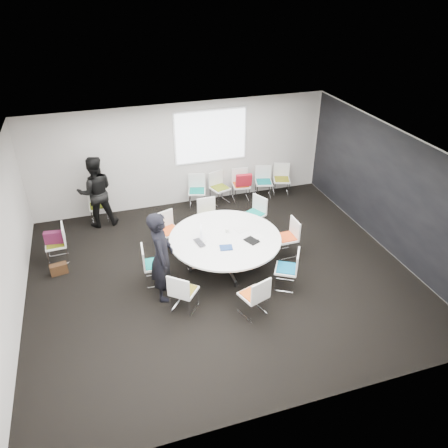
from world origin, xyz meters
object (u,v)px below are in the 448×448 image
object	(u,v)px
chair_ring_a	(286,244)
chair_back_b	(220,194)
chair_back_d	(263,188)
brown_bag	(59,269)
chair_ring_f	(184,298)
person_back	(96,192)
chair_back_e	(281,185)
chair_ring_g	(254,302)
chair_back_c	(241,191)
chair_ring_c	(209,223)
chair_person_back	(99,212)
conference_table	(225,244)
maroon_bag	(54,237)
chair_ring_d	(170,237)
chair_ring_e	(154,271)
chair_back_a	(197,197)
chair_spare_left	(58,250)
laptop	(202,242)
chair_ring_b	(254,220)
chair_ring_h	(286,276)
person_main	(162,256)
cup	(227,231)

from	to	relation	value
chair_ring_a	chair_back_b	world-z (taller)	same
chair_back_d	brown_bag	distance (m)	5.96
chair_ring_f	person_back	xyz separation A→B (m)	(-1.32, 3.81, 0.65)
chair_back_e	brown_bag	size ratio (longest dim) A/B	2.44
chair_ring_g	chair_back_c	world-z (taller)	same
chair_ring_c	chair_person_back	bearing A→B (deg)	-29.64
conference_table	maroon_bag	world-z (taller)	maroon_bag
chair_ring_c	chair_ring_d	size ratio (longest dim) A/B	1.00
chair_person_back	chair_back_d	bearing A→B (deg)	179.50
person_back	conference_table	bearing A→B (deg)	131.89
chair_ring_g	chair_back_e	world-z (taller)	same
chair_ring_e	chair_back_a	size ratio (longest dim) A/B	1.00
chair_spare_left	laptop	bearing A→B (deg)	-117.17
chair_back_b	chair_back_e	size ratio (longest dim) A/B	1.00
chair_ring_a	chair_back_b	distance (m)	2.97
conference_table	chair_ring_a	distance (m)	1.49
maroon_bag	chair_ring_a	bearing A→B (deg)	-14.68
chair_back_c	chair_ring_c	bearing A→B (deg)	53.98
chair_ring_c	chair_ring_f	xyz separation A→B (m)	(-1.22, -2.57, 0.00)
chair_ring_f	chair_back_b	bearing A→B (deg)	103.62
chair_ring_b	chair_ring_h	size ratio (longest dim) A/B	1.00
chair_ring_b	chair_ring_f	xyz separation A→B (m)	(-2.34, -2.35, 0.00)
chair_ring_e	chair_ring_a	bearing A→B (deg)	95.76
chair_back_d	person_back	xyz separation A→B (m)	(-4.58, -0.19, 0.65)
chair_back_c	chair_back_e	size ratio (longest dim) A/B	1.00
chair_person_back	chair_ring_f	bearing A→B (deg)	107.57
chair_ring_a	chair_ring_b	size ratio (longest dim) A/B	1.00
chair_back_e	person_main	world-z (taller)	person_main
conference_table	chair_ring_c	bearing A→B (deg)	88.87
chair_ring_g	chair_back_d	world-z (taller)	same
chair_ring_b	chair_back_a	size ratio (longest dim) A/B	1.00
chair_ring_c	chair_ring_d	distance (m)	1.11
chair_back_a	brown_bag	xyz separation A→B (m)	(-3.63, -2.09, -0.16)
chair_ring_a	chair_ring_e	distance (m)	3.05
chair_ring_c	cup	world-z (taller)	chair_ring_c
chair_ring_b	chair_back_d	distance (m)	1.89
chair_ring_h	chair_back_e	size ratio (longest dim) A/B	1.00
cup	person_main	bearing A→B (deg)	-153.46
chair_ring_b	conference_table	bearing A→B (deg)	109.36
chair_person_back	maroon_bag	world-z (taller)	chair_person_back
chair_back_b	cup	xyz separation A→B (m)	(-0.66, -2.70, 0.50)
chair_ring_c	chair_back_e	distance (m)	2.96
chair_ring_e	cup	xyz separation A→B (m)	(1.69, 0.30, 0.50)
chair_back_b	chair_spare_left	bearing A→B (deg)	2.99
conference_table	chair_ring_h	size ratio (longest dim) A/B	2.74
chair_back_c	chair_back_e	world-z (taller)	same
chair_ring_h	chair_person_back	xyz separation A→B (m)	(-3.49, 3.93, 0.00)
person_back	person_main	bearing A→B (deg)	106.12
chair_ring_d	cup	xyz separation A→B (m)	(1.12, -0.90, 0.50)
chair_back_d	chair_spare_left	world-z (taller)	same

